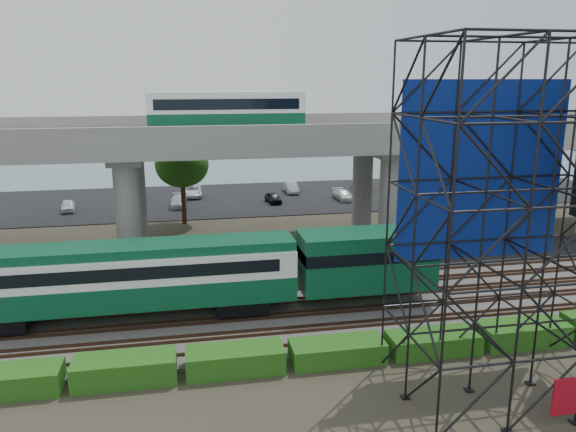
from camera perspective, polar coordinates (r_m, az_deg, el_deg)
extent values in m
plane|color=#474233|center=(31.97, 1.12, -11.06)|extent=(140.00, 140.00, 0.00)
cube|color=slate|center=(33.72, 0.41, -9.49)|extent=(90.00, 12.00, 0.20)
cube|color=black|center=(41.55, -1.90, -4.97)|extent=(90.00, 5.00, 0.08)
cube|color=black|center=(64.06, -5.20, 1.77)|extent=(90.00, 18.00, 0.08)
cube|color=slate|center=(85.62, -6.70, 4.81)|extent=(140.00, 40.00, 0.03)
cube|color=#472D1E|center=(29.46, 2.25, -12.76)|extent=(90.00, 0.08, 0.16)
cube|color=#472D1E|center=(30.72, 1.63, -11.58)|extent=(90.00, 0.08, 0.16)
cube|color=#472D1E|center=(31.22, 1.40, -11.14)|extent=(90.00, 0.08, 0.16)
cube|color=#472D1E|center=(32.50, 0.85, -10.08)|extent=(90.00, 0.08, 0.16)
cube|color=#472D1E|center=(33.00, 0.65, -9.70)|extent=(90.00, 0.08, 0.16)
cube|color=#472D1E|center=(34.30, 0.17, -8.75)|extent=(90.00, 0.08, 0.16)
cube|color=#472D1E|center=(34.80, -0.01, -8.40)|extent=(90.00, 0.08, 0.16)
cube|color=#472D1E|center=(36.12, -0.44, -7.54)|extent=(90.00, 0.08, 0.16)
cube|color=#472D1E|center=(36.63, -0.60, -7.23)|extent=(90.00, 0.08, 0.16)
cube|color=#472D1E|center=(37.96, -1.00, -6.45)|extent=(90.00, 0.08, 0.16)
cube|color=black|center=(34.35, -27.16, -9.39)|extent=(3.00, 2.20, 0.90)
cube|color=black|center=(33.03, -4.75, -8.72)|extent=(3.00, 2.20, 0.90)
cube|color=#0B4D2E|center=(32.64, -16.31, -7.37)|extent=(19.00, 3.00, 1.40)
cube|color=white|center=(32.15, -16.48, -4.96)|extent=(19.00, 3.00, 1.50)
cube|color=#0B4D2E|center=(31.85, -16.61, -3.26)|extent=(19.00, 2.60, 0.50)
cube|color=black|center=(32.05, -14.71, -4.81)|extent=(15.00, 3.06, 0.70)
cube|color=#0B4D2E|center=(33.81, 7.95, -4.38)|extent=(8.00, 3.00, 3.40)
cube|color=#9E9B93|center=(45.01, -3.09, 7.67)|extent=(80.00, 12.00, 1.20)
cube|color=#9E9B93|center=(39.23, -1.95, 8.44)|extent=(80.00, 0.50, 1.10)
cube|color=#9E9B93|center=(50.58, -4.02, 9.66)|extent=(80.00, 0.50, 1.10)
cylinder|color=#9E9B93|center=(42.11, -15.94, 0.35)|extent=(1.80, 1.80, 8.00)
cylinder|color=#9E9B93|center=(48.92, -15.29, 2.25)|extent=(1.80, 1.80, 8.00)
cube|color=#9E9B93|center=(44.88, -15.90, 5.99)|extent=(2.40, 9.00, 0.60)
cylinder|color=#9E9B93|center=(44.90, 10.36, 1.50)|extent=(1.80, 1.80, 8.00)
cylinder|color=#9E9B93|center=(51.34, 7.57, 3.16)|extent=(1.80, 1.80, 8.00)
cube|color=#9E9B93|center=(47.51, 9.04, 6.76)|extent=(2.40, 9.00, 0.60)
cylinder|color=#9E9B93|center=(59.49, 24.30, 3.52)|extent=(1.80, 1.80, 8.00)
cube|color=#9E9B93|center=(56.21, 26.70, 6.55)|extent=(2.40, 9.00, 0.60)
cube|color=black|center=(44.65, -6.21, 8.79)|extent=(12.00, 2.50, 0.70)
cube|color=#0B4D2E|center=(44.59, -6.23, 9.81)|extent=(12.00, 2.50, 0.90)
cube|color=white|center=(44.52, -6.27, 11.22)|extent=(12.00, 2.50, 1.30)
cube|color=black|center=(44.52, -6.27, 11.29)|extent=(11.00, 2.56, 0.80)
cube|color=white|center=(44.49, -6.30, 12.25)|extent=(12.00, 2.40, 0.30)
cube|color=navy|center=(27.36, 19.09, 4.32)|extent=(8.10, 0.08, 8.25)
cube|color=black|center=(27.92, 20.72, -15.90)|extent=(9.36, 6.36, 0.08)
cube|color=#1B5112|center=(28.44, -26.63, -14.79)|extent=(4.60, 1.80, 1.10)
cube|color=#1B5112|center=(27.44, -16.22, -14.74)|extent=(4.60, 1.80, 1.20)
cube|color=#1B5112|center=(27.37, -5.42, -14.33)|extent=(4.60, 1.80, 1.15)
cube|color=#1B5112|center=(28.22, 5.03, -13.54)|extent=(4.60, 1.80, 1.03)
cube|color=#1B5112|center=(29.88, 14.52, -12.35)|extent=(4.60, 1.80, 1.01)
cube|color=#1B5112|center=(32.20, 22.75, -10.93)|extent=(4.60, 1.80, 1.12)
cylinder|color=#382314|center=(46.83, 14.85, -0.24)|extent=(0.44, 0.44, 4.80)
ellipsoid|color=#1B5112|center=(46.18, 15.10, 3.61)|extent=(4.94, 4.94, 4.18)
cylinder|color=#382314|center=(53.50, -10.57, 1.74)|extent=(0.44, 0.44, 4.80)
ellipsoid|color=#1B5112|center=(52.92, -10.72, 5.12)|extent=(4.94, 4.94, 4.18)
imported|color=black|center=(41.50, -10.20, -4.10)|extent=(5.72, 3.90, 1.45)
imported|color=white|center=(61.81, -21.46, 0.96)|extent=(1.81, 3.45, 1.12)
imported|color=#B2B3BA|center=(65.79, -15.06, 2.25)|extent=(1.44, 3.77, 1.23)
imported|color=silver|center=(60.71, -11.06, 1.49)|extent=(1.70, 4.08, 1.18)
imported|color=white|center=(65.60, -9.72, 2.52)|extent=(2.16, 4.60, 1.27)
imported|color=black|center=(61.49, -1.52, 1.86)|extent=(1.69, 3.33, 1.09)
imported|color=#A4A7AC|center=(66.82, 0.34, 2.92)|extent=(1.35, 3.78, 1.24)
imported|color=silver|center=(63.24, 5.61, 2.15)|extent=(1.86, 3.92, 1.10)
imported|color=#9C9DA3|center=(69.02, 7.48, 3.16)|extent=(3.05, 4.86, 1.25)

